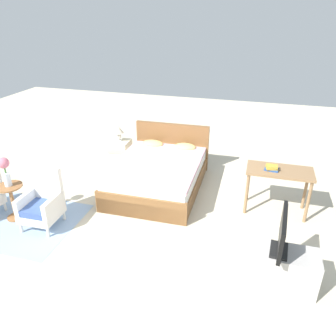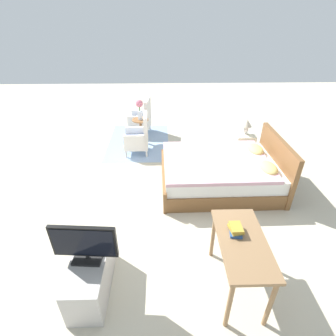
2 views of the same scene
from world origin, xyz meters
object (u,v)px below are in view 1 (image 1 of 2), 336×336
flower_vase (5,169)px  vanity_desk (279,176)px  nightstand (120,153)px  bed (159,173)px  tv_stand (275,268)px  book_stack (272,168)px  tv_flatscreen (282,234)px  armchair_by_window_right (42,203)px  table_lamp (118,131)px  side_table (12,198)px

flower_vase → vanity_desk: (4.06, 1.39, -0.24)m
nightstand → vanity_desk: vanity_desk is taller
bed → vanity_desk: (2.11, -0.24, 0.35)m
tv_stand → book_stack: bearing=94.1°
book_stack → flower_vase: bearing=-161.2°
tv_stand → tv_flatscreen: (0.00, -0.00, 0.51)m
bed → nightstand: bed is taller
armchair_by_window_right → table_lamp: bearing=83.3°
flower_vase → tv_flatscreen: (4.05, -0.33, -0.13)m
armchair_by_window_right → table_lamp: 2.39m
side_table → table_lamp: bearing=70.1°
bed → tv_flatscreen: bearing=-43.1°
bed → armchair_by_window_right: size_ratio=2.34×
bed → armchair_by_window_right: bearing=-130.1°
armchair_by_window_right → flower_vase: size_ratio=1.93×
nightstand → tv_stand: nightstand is taller
tv_stand → book_stack: book_stack is taller
book_stack → bed: bearing=171.4°
bed → armchair_by_window_right: bed is taller
armchair_by_window_right → flower_vase: bearing=179.0°
armchair_by_window_right → flower_vase: 0.77m
bed → nightstand: bearing=147.7°
vanity_desk → book_stack: 0.22m
nightstand → tv_stand: size_ratio=0.59×
tv_stand → bed: bearing=136.9°
tv_flatscreen → armchair_by_window_right: bearing=174.8°
tv_stand → vanity_desk: bearing=89.4°
table_lamp → tv_stand: table_lamp is taller
bed → table_lamp: size_ratio=6.52×
armchair_by_window_right → flower_vase: (-0.57, 0.01, 0.51)m
armchair_by_window_right → tv_stand: (3.48, -0.32, -0.13)m
nightstand → flower_vase: bearing=-109.9°
bed → table_lamp: 1.40m
bed → armchair_by_window_right: 2.15m
nightstand → tv_stand: bearing=-39.7°
nightstand → book_stack: bearing=-17.9°
side_table → tv_flatscreen: size_ratio=0.84×
tv_stand → book_stack: 1.76m
armchair_by_window_right → vanity_desk: bearing=21.8°
tv_stand → tv_flatscreen: size_ratio=1.34×
table_lamp → book_stack: table_lamp is taller
bed → tv_stand: (2.10, -1.96, -0.05)m
armchair_by_window_right → vanity_desk: (3.50, 1.40, 0.27)m
side_table → nightstand: 2.48m
side_table → nightstand: size_ratio=1.05×
bed → flower_vase: 2.61m
flower_vase → nightstand: size_ratio=0.84×
tv_stand → vanity_desk: (0.02, 1.72, 0.40)m
armchair_by_window_right → tv_flatscreen: tv_flatscreen is taller
tv_stand → table_lamp: bearing=140.3°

